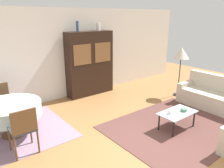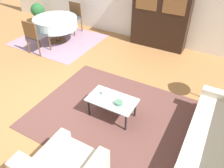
% 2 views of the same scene
% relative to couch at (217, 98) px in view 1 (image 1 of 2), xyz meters
% --- Properties ---
extents(ground_plane, '(14.00, 14.00, 0.00)m').
position_rel_couch_xyz_m(ground_plane, '(-2.96, -0.21, -0.31)').
color(ground_plane, '#9E6B3D').
extents(wall_back, '(10.00, 0.06, 2.70)m').
position_rel_couch_xyz_m(wall_back, '(-2.96, 3.42, 1.04)').
color(wall_back, silver).
rests_on(wall_back, ground_plane).
extents(area_rug, '(2.98, 2.39, 0.01)m').
position_rel_couch_xyz_m(area_rug, '(-1.81, 0.03, -0.31)').
color(area_rug, brown).
rests_on(area_rug, ground_plane).
extents(dining_rug, '(2.40, 2.08, 0.01)m').
position_rel_couch_xyz_m(dining_rug, '(-4.89, 2.05, -0.31)').
color(dining_rug, gray).
rests_on(dining_rug, ground_plane).
extents(couch, '(0.83, 2.02, 0.88)m').
position_rel_couch_xyz_m(couch, '(0.00, 0.00, 0.00)').
color(couch, beige).
rests_on(couch, ground_plane).
extents(coffee_table, '(0.88, 0.51, 0.39)m').
position_rel_couch_xyz_m(coffee_table, '(-1.84, -0.01, 0.05)').
color(coffee_table, black).
rests_on(coffee_table, area_rug).
extents(display_cabinet, '(1.55, 0.40, 2.02)m').
position_rel_couch_xyz_m(display_cabinet, '(-2.10, 3.18, 0.70)').
color(display_cabinet, black).
rests_on(display_cabinet, ground_plane).
extents(dining_table, '(1.27, 1.27, 0.72)m').
position_rel_couch_xyz_m(dining_table, '(-4.84, 1.99, 0.27)').
color(dining_table, brown).
rests_on(dining_table, dining_rug).
extents(dining_chair_near, '(0.44, 0.44, 0.92)m').
position_rel_couch_xyz_m(dining_chair_near, '(-4.84, 1.14, 0.23)').
color(dining_chair_near, brown).
rests_on(dining_chair_near, dining_rug).
extents(dining_chair_far, '(0.44, 0.44, 0.92)m').
position_rel_couch_xyz_m(dining_chair_far, '(-4.84, 2.84, 0.23)').
color(dining_chair_far, brown).
rests_on(dining_chair_far, dining_rug).
extents(floor_lamp, '(0.48, 0.48, 1.54)m').
position_rel_couch_xyz_m(floor_lamp, '(0.05, 1.31, 1.02)').
color(floor_lamp, black).
rests_on(floor_lamp, ground_plane).
extents(cup, '(0.10, 0.10, 0.08)m').
position_rel_couch_xyz_m(cup, '(-2.03, 0.05, 0.13)').
color(cup, white).
rests_on(cup, coffee_table).
extents(bowl, '(0.14, 0.14, 0.06)m').
position_rel_couch_xyz_m(bowl, '(-1.68, -0.06, 0.12)').
color(bowl, '#4C7A60').
rests_on(bowl, coffee_table).
extents(vase_tall, '(0.08, 0.08, 0.31)m').
position_rel_couch_xyz_m(vase_tall, '(-2.49, 3.18, 1.86)').
color(vase_tall, '#33517A').
rests_on(vase_tall, display_cabinet).
extents(vase_short, '(0.14, 0.14, 0.24)m').
position_rel_couch_xyz_m(vase_short, '(-1.76, 3.18, 1.82)').
color(vase_short, white).
rests_on(vase_short, display_cabinet).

